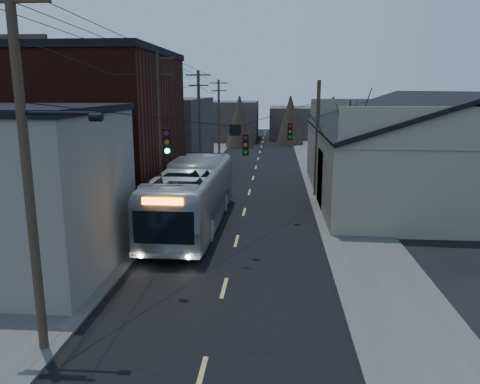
{
  "coord_description": "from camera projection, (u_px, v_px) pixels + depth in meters",
  "views": [
    {
      "loc": [
        1.97,
        -9.47,
        7.83
      ],
      "look_at": [
        0.3,
        12.47,
        3.0
      ],
      "focal_mm": 35.0,
      "sensor_mm": 36.0,
      "label": 1
    }
  ],
  "objects": [
    {
      "name": "sidewalk_right",
      "position": [
        328.0,
        183.0,
        39.78
      ],
      "size": [
        4.0,
        110.0,
        0.12
      ],
      "primitive_type": "cube",
      "color": "#474744",
      "rests_on": "ground"
    },
    {
      "name": "building_left_far",
      "position": [
        159.0,
        134.0,
        46.07
      ],
      "size": [
        9.0,
        14.0,
        7.0
      ],
      "primitive_type": "cube",
      "color": "#362F2B",
      "rests_on": "ground"
    },
    {
      "name": "building_clapboard",
      "position": [
        14.0,
        194.0,
        19.74
      ],
      "size": [
        8.0,
        8.0,
        7.0
      ],
      "primitive_type": "cube",
      "color": "slate",
      "rests_on": "ground"
    },
    {
      "name": "warehouse",
      "position": [
        428.0,
        162.0,
        33.86
      ],
      "size": [
        16.16,
        20.6,
        7.73
      ],
      "color": "gray",
      "rests_on": "ground"
    },
    {
      "name": "building_far_left",
      "position": [
        226.0,
        121.0,
        74.16
      ],
      "size": [
        10.0,
        12.0,
        6.0
      ],
      "primitive_type": "cube",
      "color": "#362F2B",
      "rests_on": "ground"
    },
    {
      "name": "bus",
      "position": [
        192.0,
        196.0,
        26.87
      ],
      "size": [
        3.34,
        13.49,
        3.75
      ],
      "primitive_type": "imported",
      "rotation": [
        0.0,
        0.0,
        3.13
      ],
      "color": "#A6A9B1",
      "rests_on": "ground"
    },
    {
      "name": "bare_tree",
      "position": [
        348.0,
        159.0,
        29.28
      ],
      "size": [
        0.4,
        0.4,
        7.2
      ],
      "primitive_type": "cone",
      "color": "black",
      "rests_on": "ground"
    },
    {
      "name": "utility_lines",
      "position": [
        205.0,
        130.0,
        33.73
      ],
      "size": [
        11.24,
        45.28,
        10.5
      ],
      "color": "#382B1E",
      "rests_on": "ground"
    },
    {
      "name": "road_surface",
      "position": [
        252.0,
        182.0,
        40.27
      ],
      "size": [
        9.0,
        110.0,
        0.02
      ],
      "primitive_type": "cube",
      "color": "black",
      "rests_on": "ground"
    },
    {
      "name": "parked_car",
      "position": [
        222.0,
        163.0,
        46.92
      ],
      "size": [
        1.91,
        4.19,
        1.33
      ],
      "primitive_type": "imported",
      "rotation": [
        0.0,
        0.0,
        0.13
      ],
      "color": "#ACAFB3",
      "rests_on": "ground"
    },
    {
      "name": "building_brick",
      "position": [
        90.0,
        134.0,
        30.2
      ],
      "size": [
        10.0,
        12.0,
        10.0
      ],
      "primitive_type": "cube",
      "color": "black",
      "rests_on": "ground"
    },
    {
      "name": "building_far_right",
      "position": [
        306.0,
        122.0,
        78.17
      ],
      "size": [
        12.0,
        14.0,
        5.0
      ],
      "primitive_type": "cube",
      "color": "#362F2B",
      "rests_on": "ground"
    },
    {
      "name": "sidewalk_left",
      "position": [
        178.0,
        181.0,
        40.74
      ],
      "size": [
        4.0,
        110.0,
        0.12
      ],
      "primitive_type": "cube",
      "color": "#474744",
      "rests_on": "ground"
    }
  ]
}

